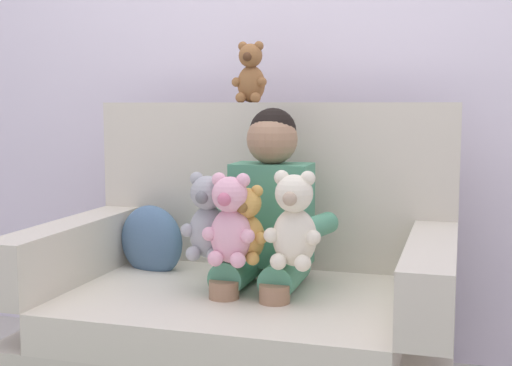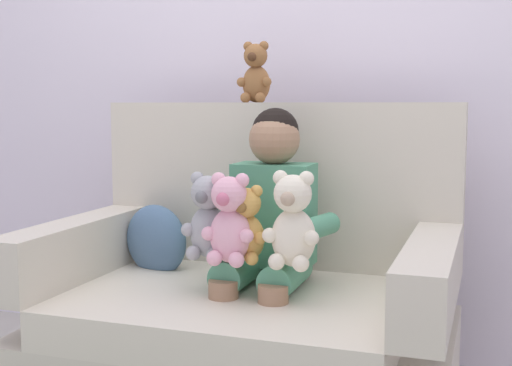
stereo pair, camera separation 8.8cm
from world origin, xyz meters
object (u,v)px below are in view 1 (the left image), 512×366
at_px(plush_pink, 231,222).
at_px(plush_brown_on_backrest, 251,74).
at_px(seated_child, 267,221).
at_px(plush_grey, 208,219).
at_px(throw_pillow, 151,241).
at_px(plush_honey, 247,226).
at_px(plush_cream, 294,222).
at_px(armchair, 248,315).

relative_size(plush_pink, plush_brown_on_backrest, 1.25).
height_order(seated_child, plush_grey, seated_child).
bearing_deg(throw_pillow, plush_brown_on_backrest, 33.27).
bearing_deg(plush_brown_on_backrest, plush_honey, -60.30).
distance_m(plush_pink, plush_brown_on_backrest, 0.68).
xyz_separation_m(plush_honey, plush_cream, (0.16, -0.02, 0.02)).
relative_size(plush_honey, throw_pillow, 0.92).
xyz_separation_m(armchair, plush_cream, (0.19, -0.16, 0.35)).
height_order(plush_honey, throw_pillow, plush_honey).
relative_size(plush_pink, plush_grey, 1.02).
bearing_deg(throw_pillow, plush_honey, -29.77).
relative_size(plush_honey, plush_cream, 0.83).
bearing_deg(plush_honey, plush_grey, 161.05).
bearing_deg(seated_child, throw_pillow, 170.70).
distance_m(armchair, plush_cream, 0.43).
bearing_deg(plush_grey, plush_pink, -45.08).
bearing_deg(plush_cream, plush_honey, 155.14).
bearing_deg(plush_pink, plush_honey, 51.77).
height_order(armchair, seated_child, armchair).
xyz_separation_m(plush_grey, plush_brown_on_backrest, (0.00, 0.45, 0.46)).
bearing_deg(armchair, plush_honey, -74.06).
height_order(armchair, plush_brown_on_backrest, plush_brown_on_backrest).
bearing_deg(plush_brown_on_backrest, plush_grey, -76.01).
distance_m(plush_honey, plush_grey, 0.13).
bearing_deg(plush_pink, armchair, 96.29).
relative_size(plush_pink, throw_pillow, 1.07).
bearing_deg(plush_honey, armchair, 89.85).
bearing_deg(plush_honey, plush_pink, -149.91).
xyz_separation_m(seated_child, throw_pillow, (-0.46, 0.10, -0.11)).
bearing_deg(plush_grey, armchair, 37.72).
distance_m(plush_brown_on_backrest, throw_pillow, 0.71).
relative_size(armchair, throw_pillow, 5.07).
height_order(plush_honey, plush_grey, plush_grey).
bearing_deg(armchair, plush_grey, -123.79).
relative_size(plush_honey, plush_grey, 0.88).
height_order(armchair, plush_pink, armchair).
relative_size(plush_brown_on_backrest, throw_pillow, 0.86).
relative_size(armchair, plush_brown_on_backrest, 5.90).
bearing_deg(seated_child, plush_honey, -94.72).
height_order(seated_child, plush_pink, seated_child).
height_order(seated_child, throw_pillow, seated_child).
relative_size(armchair, plush_pink, 4.73).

